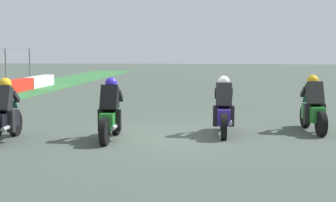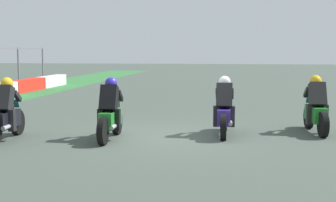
% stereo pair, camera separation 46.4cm
% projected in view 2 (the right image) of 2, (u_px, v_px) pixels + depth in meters
% --- Properties ---
extents(ground_plane, '(120.00, 120.00, 0.00)m').
position_uv_depth(ground_plane, '(170.00, 136.00, 12.00)').
color(ground_plane, '#414B43').
extents(rider_lane_a, '(2.04, 0.57, 1.51)m').
position_uv_depth(rider_lane_a, '(316.00, 109.00, 12.46)').
color(rider_lane_a, black).
rests_on(rider_lane_a, ground_plane).
extents(rider_lane_b, '(2.04, 0.54, 1.51)m').
position_uv_depth(rider_lane_b, '(224.00, 111.00, 12.11)').
color(rider_lane_b, black).
rests_on(rider_lane_b, ground_plane).
extents(rider_lane_c, '(2.04, 0.54, 1.51)m').
position_uv_depth(rider_lane_c, '(110.00, 114.00, 11.52)').
color(rider_lane_c, black).
rests_on(rider_lane_c, ground_plane).
extents(rider_lane_d, '(2.04, 0.55, 1.51)m').
position_uv_depth(rider_lane_d, '(6.00, 114.00, 11.45)').
color(rider_lane_d, black).
rests_on(rider_lane_d, ground_plane).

